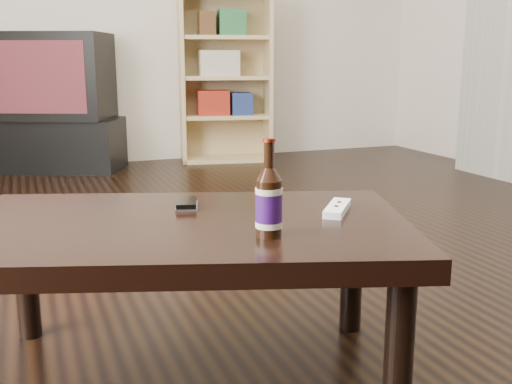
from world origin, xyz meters
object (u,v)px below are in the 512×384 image
object	(u,v)px
tv_stand	(56,144)
phone	(187,204)
tv	(51,76)
coffee_table	(184,242)
bookshelf	(224,74)
beer_bottle	(269,203)
remote	(337,208)

from	to	relation	value
tv_stand	phone	size ratio (longest dim) A/B	7.82
tv	coffee_table	size ratio (longest dim) A/B	0.76
bookshelf	beer_bottle	bearing A→B (deg)	-95.23
tv	phone	distance (m)	3.05
beer_bottle	remote	size ratio (longest dim) A/B	1.38
tv_stand	phone	xyz separation A→B (m)	(0.17, -3.04, 0.23)
coffee_table	beer_bottle	size ratio (longest dim) A/B	5.66
tv_stand	phone	bearing A→B (deg)	-62.72
bookshelf	phone	bearing A→B (deg)	-98.60
tv	remote	bearing A→B (deg)	-56.86
tv	phone	size ratio (longest dim) A/B	7.89
coffee_table	beer_bottle	xyz separation A→B (m)	(0.14, -0.19, 0.13)
bookshelf	remote	distance (m)	3.29
coffee_table	remote	world-z (taller)	remote
remote	coffee_table	bearing A→B (deg)	-149.98
tv_stand	tv	distance (m)	0.48
tv_stand	tv	world-z (taller)	tv
bookshelf	phone	distance (m)	3.21
tv_stand	tv	xyz separation A→B (m)	(-0.00, -0.00, 0.48)
beer_bottle	phone	bearing A→B (deg)	106.90
beer_bottle	phone	size ratio (longest dim) A/B	1.83
beer_bottle	remote	bearing A→B (deg)	29.19
tv_stand	coffee_table	size ratio (longest dim) A/B	0.75
tv_stand	coffee_table	world-z (taller)	coffee_table
tv_stand	beer_bottle	xyz separation A→B (m)	(0.27, -3.36, 0.30)
bookshelf	coffee_table	world-z (taller)	bookshelf
tv_stand	beer_bottle	distance (m)	3.39
coffee_table	phone	size ratio (longest dim) A/B	10.36
tv_stand	tv	size ratio (longest dim) A/B	0.99
tv_stand	remote	size ratio (longest dim) A/B	5.87
bookshelf	tv_stand	bearing A→B (deg)	-169.81
beer_bottle	tv	bearing A→B (deg)	94.66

